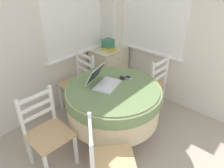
{
  "coord_description": "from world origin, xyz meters",
  "views": [
    {
      "loc": [
        -0.75,
        0.52,
        2.11
      ],
      "look_at": [
        1.07,
        2.1,
        0.68
      ],
      "focal_mm": 35.0,
      "sensor_mm": 36.0,
      "label": 1
    }
  ],
  "objects_px": {
    "computer_mouse": "(122,78)",
    "cell_phone": "(128,77)",
    "storage_box": "(108,44)",
    "corner_cabinet": "(109,68)",
    "round_dining_table": "(113,100)",
    "dining_chair_left_flank": "(47,133)",
    "dining_chair_camera_near": "(108,163)",
    "dining_chair_near_back_window": "(79,83)",
    "book_on_cabinet": "(109,49)",
    "dining_chair_near_right_window": "(150,84)",
    "laptop": "(103,81)"
  },
  "relations": [
    {
      "from": "corner_cabinet",
      "to": "storage_box",
      "type": "distance_m",
      "value": 0.46
    },
    {
      "from": "round_dining_table",
      "to": "dining_chair_near_back_window",
      "type": "height_order",
      "value": "dining_chair_near_back_window"
    },
    {
      "from": "dining_chair_camera_near",
      "to": "storage_box",
      "type": "relative_size",
      "value": 5.72
    },
    {
      "from": "computer_mouse",
      "to": "cell_phone",
      "type": "bearing_deg",
      "value": -19.9
    },
    {
      "from": "dining_chair_near_back_window",
      "to": "dining_chair_near_right_window",
      "type": "xyz_separation_m",
      "value": [
        0.67,
        -0.83,
        0.0
      ]
    },
    {
      "from": "dining_chair_camera_near",
      "to": "round_dining_table",
      "type": "bearing_deg",
      "value": 37.29
    },
    {
      "from": "storage_box",
      "to": "corner_cabinet",
      "type": "bearing_deg",
      "value": -3.81
    },
    {
      "from": "dining_chair_near_back_window",
      "to": "book_on_cabinet",
      "type": "height_order",
      "value": "dining_chair_near_back_window"
    },
    {
      "from": "dining_chair_camera_near",
      "to": "cell_phone",
      "type": "bearing_deg",
      "value": 28.24
    },
    {
      "from": "computer_mouse",
      "to": "dining_chair_camera_near",
      "type": "relative_size",
      "value": 0.09
    },
    {
      "from": "corner_cabinet",
      "to": "storage_box",
      "type": "bearing_deg",
      "value": 176.19
    },
    {
      "from": "dining_chair_camera_near",
      "to": "storage_box",
      "type": "bearing_deg",
      "value": 41.68
    },
    {
      "from": "cell_phone",
      "to": "dining_chair_left_flank",
      "type": "height_order",
      "value": "dining_chair_left_flank"
    },
    {
      "from": "cell_phone",
      "to": "storage_box",
      "type": "relative_size",
      "value": 0.75
    },
    {
      "from": "dining_chair_camera_near",
      "to": "dining_chair_near_right_window",
      "type": "bearing_deg",
      "value": 18.27
    },
    {
      "from": "dining_chair_left_flank",
      "to": "book_on_cabinet",
      "type": "bearing_deg",
      "value": 18.49
    },
    {
      "from": "dining_chair_near_right_window",
      "to": "dining_chair_camera_near",
      "type": "xyz_separation_m",
      "value": [
        -1.49,
        -0.49,
        0.0
      ]
    },
    {
      "from": "cell_phone",
      "to": "corner_cabinet",
      "type": "relative_size",
      "value": 0.15
    },
    {
      "from": "laptop",
      "to": "cell_phone",
      "type": "height_order",
      "value": "laptop"
    },
    {
      "from": "dining_chair_camera_near",
      "to": "dining_chair_left_flank",
      "type": "height_order",
      "value": "same"
    },
    {
      "from": "round_dining_table",
      "to": "dining_chair_left_flank",
      "type": "relative_size",
      "value": 1.29
    },
    {
      "from": "dining_chair_near_back_window",
      "to": "dining_chair_camera_near",
      "type": "xyz_separation_m",
      "value": [
        -0.81,
        -1.32,
        0.0
      ]
    },
    {
      "from": "computer_mouse",
      "to": "corner_cabinet",
      "type": "distance_m",
      "value": 1.15
    },
    {
      "from": "corner_cabinet",
      "to": "computer_mouse",
      "type": "bearing_deg",
      "value": -129.44
    },
    {
      "from": "book_on_cabinet",
      "to": "laptop",
      "type": "bearing_deg",
      "value": -142.12
    },
    {
      "from": "corner_cabinet",
      "to": "book_on_cabinet",
      "type": "xyz_separation_m",
      "value": [
        -0.08,
        -0.07,
        0.39
      ]
    },
    {
      "from": "book_on_cabinet",
      "to": "dining_chair_left_flank",
      "type": "bearing_deg",
      "value": -161.51
    },
    {
      "from": "dining_chair_near_right_window",
      "to": "dining_chair_camera_near",
      "type": "bearing_deg",
      "value": -161.73
    },
    {
      "from": "round_dining_table",
      "to": "book_on_cabinet",
      "type": "height_order",
      "value": "book_on_cabinet"
    },
    {
      "from": "round_dining_table",
      "to": "laptop",
      "type": "height_order",
      "value": "laptop"
    },
    {
      "from": "cell_phone",
      "to": "dining_chair_near_back_window",
      "type": "relative_size",
      "value": 0.13
    },
    {
      "from": "corner_cabinet",
      "to": "storage_box",
      "type": "xyz_separation_m",
      "value": [
        -0.02,
        0.0,
        0.46
      ]
    },
    {
      "from": "computer_mouse",
      "to": "dining_chair_near_right_window",
      "type": "relative_size",
      "value": 0.09
    },
    {
      "from": "laptop",
      "to": "round_dining_table",
      "type": "bearing_deg",
      "value": -77.62
    },
    {
      "from": "dining_chair_camera_near",
      "to": "book_on_cabinet",
      "type": "xyz_separation_m",
      "value": [
        1.5,
        1.31,
        0.33
      ]
    },
    {
      "from": "round_dining_table",
      "to": "corner_cabinet",
      "type": "relative_size",
      "value": 1.51
    },
    {
      "from": "cell_phone",
      "to": "book_on_cabinet",
      "type": "height_order",
      "value": "book_on_cabinet"
    },
    {
      "from": "dining_chair_near_back_window",
      "to": "dining_chair_left_flank",
      "type": "relative_size",
      "value": 1.0
    },
    {
      "from": "dining_chair_near_right_window",
      "to": "corner_cabinet",
      "type": "relative_size",
      "value": 1.18
    },
    {
      "from": "round_dining_table",
      "to": "storage_box",
      "type": "xyz_separation_m",
      "value": [
        0.89,
        0.88,
        0.27
      ]
    },
    {
      "from": "dining_chair_left_flank",
      "to": "corner_cabinet",
      "type": "bearing_deg",
      "value": 19.81
    },
    {
      "from": "laptop",
      "to": "storage_box",
      "type": "relative_size",
      "value": 2.63
    },
    {
      "from": "round_dining_table",
      "to": "dining_chair_camera_near",
      "type": "relative_size",
      "value": 1.29
    },
    {
      "from": "cell_phone",
      "to": "dining_chair_near_right_window",
      "type": "relative_size",
      "value": 0.13
    },
    {
      "from": "book_on_cabinet",
      "to": "corner_cabinet",
      "type": "bearing_deg",
      "value": 42.35
    },
    {
      "from": "cell_phone",
      "to": "storage_box",
      "type": "height_order",
      "value": "storage_box"
    },
    {
      "from": "cell_phone",
      "to": "dining_chair_left_flank",
      "type": "distance_m",
      "value": 1.17
    },
    {
      "from": "dining_chair_left_flank",
      "to": "dining_chair_camera_near",
      "type": "bearing_deg",
      "value": -80.36
    },
    {
      "from": "computer_mouse",
      "to": "corner_cabinet",
      "type": "bearing_deg",
      "value": 50.56
    },
    {
      "from": "round_dining_table",
      "to": "laptop",
      "type": "xyz_separation_m",
      "value": [
        -0.03,
        0.13,
        0.23
      ]
    }
  ]
}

